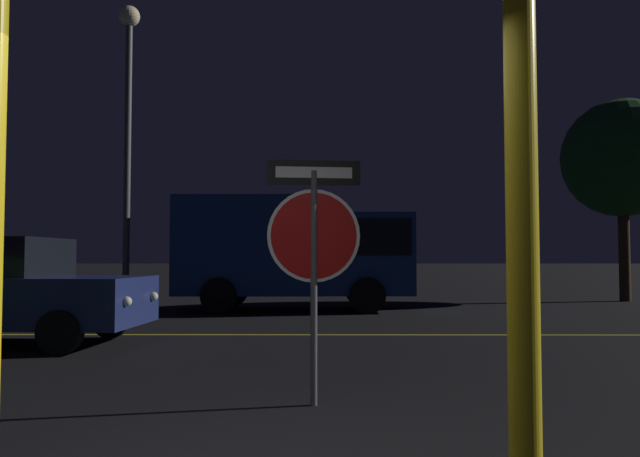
# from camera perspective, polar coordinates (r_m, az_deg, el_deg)

# --- Properties ---
(road_center_stripe) EXTENTS (41.29, 0.12, 0.01)m
(road_center_stripe) POSITION_cam_1_polar(r_m,az_deg,el_deg) (10.62, -2.22, -9.68)
(road_center_stripe) COLOR gold
(road_center_stripe) RESTS_ON ground_plane
(stop_sign) EXTENTS (0.83, 0.12, 2.17)m
(stop_sign) POSITION_cam_1_polar(r_m,az_deg,el_deg) (5.55, -0.57, -0.56)
(stop_sign) COLOR #4C4C51
(stop_sign) RESTS_ON ground_plane
(yellow_pole_right) EXTENTS (0.16, 0.16, 3.13)m
(yellow_pole_right) POSITION_cam_1_polar(r_m,az_deg,el_deg) (3.21, 17.97, 2.19)
(yellow_pole_right) COLOR yellow
(yellow_pole_right) RESTS_ON ground_plane
(passing_car_2) EXTENTS (4.19, 2.11, 1.59)m
(passing_car_2) POSITION_cam_1_polar(r_m,az_deg,el_deg) (10.47, -26.78, -5.25)
(passing_car_2) COLOR navy
(passing_car_2) RESTS_ON ground_plane
(delivery_truck) EXTENTS (5.74, 2.47, 2.78)m
(delivery_truck) POSITION_cam_1_polar(r_m,az_deg,el_deg) (15.53, -2.08, -1.84)
(delivery_truck) COLOR navy
(delivery_truck) RESTS_ON ground_plane
(street_lamp) EXTENTS (0.51, 0.51, 7.48)m
(street_lamp) POSITION_cam_1_polar(r_m,az_deg,el_deg) (16.20, -17.13, 10.91)
(street_lamp) COLOR #4C4C51
(street_lamp) RESTS_ON ground_plane
(tree_0) EXTENTS (3.54, 3.54, 6.06)m
(tree_0) POSITION_cam_1_polar(r_m,az_deg,el_deg) (20.89, 25.90, 5.78)
(tree_0) COLOR #422D1E
(tree_0) RESTS_ON ground_plane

